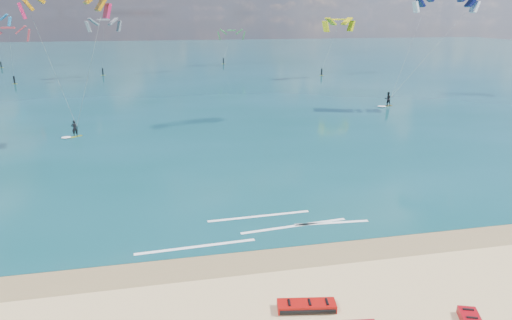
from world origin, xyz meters
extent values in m
plane|color=tan|center=(0.00, 40.00, 0.00)|extent=(320.00, 320.00, 0.00)
cube|color=olive|center=(0.00, 3.00, 0.00)|extent=(320.00, 2.40, 0.01)
cube|color=#0B3D3F|center=(0.00, 104.00, 0.02)|extent=(320.00, 200.00, 0.04)
cube|color=#BEE31A|center=(-12.61, 30.50, 0.07)|extent=(1.24, 1.09, 0.06)
imported|color=black|center=(-12.61, 30.50, 0.93)|extent=(0.64, 0.44, 1.68)
cylinder|color=black|center=(-12.33, 30.22, 1.17)|extent=(0.43, 0.35, 0.04)
cube|color=gold|center=(25.96, 38.91, 0.07)|extent=(1.54, 0.88, 0.06)
imported|color=black|center=(25.96, 38.91, 1.03)|extent=(0.91, 0.71, 1.87)
cylinder|color=black|center=(26.29, 38.59, 1.35)|extent=(0.58, 0.22, 0.04)
cube|color=white|center=(5.72, 6.30, 0.04)|extent=(4.50, 0.56, 0.01)
cube|color=white|center=(-2.49, 5.00, 0.04)|extent=(6.49, 0.59, 0.01)
cube|color=white|center=(3.39, 6.35, 0.04)|extent=(6.55, 0.89, 0.01)
cube|color=white|center=(1.65, 8.10, 0.04)|extent=(6.43, 0.47, 0.01)
camera|label=1|loc=(-3.78, -17.06, 12.00)|focal=32.00mm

